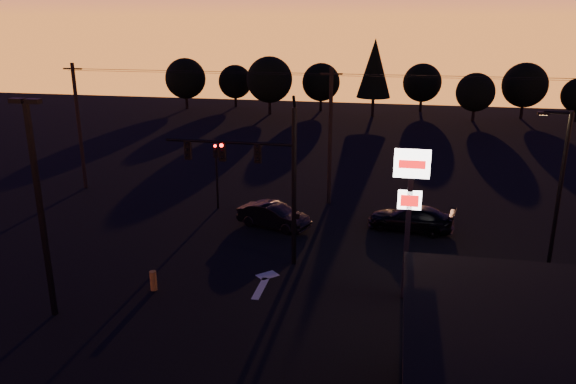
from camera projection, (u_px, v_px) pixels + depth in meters
The scene contains 22 objects.
ground at pixel (244, 298), 25.23m from camera, with size 120.00×120.00×0.00m, color black.
lane_arrow at pixel (264, 282), 26.69m from camera, with size 1.20×3.10×0.01m.
traffic_signal_mast at pixel (262, 169), 27.49m from camera, with size 6.79×0.52×8.58m.
secondary_signal at pixel (216, 166), 36.04m from camera, with size 0.30×0.31×4.35m.
parking_lot_light at pixel (39, 196), 22.24m from camera, with size 1.25×0.30×9.14m.
pylon_sign at pixel (410, 193), 23.84m from camera, with size 1.50×0.28×6.80m.
streetlight at pixel (558, 186), 26.43m from camera, with size 1.55×0.35×8.00m.
utility_pole_0 at pixel (79, 126), 39.93m from camera, with size 1.40×0.26×9.00m.
utility_pole_1 at pixel (330, 136), 36.56m from camera, with size 1.40×0.26×9.00m.
power_wires at pixel (332, 74), 35.36m from camera, with size 36.00×1.22×0.07m.
bollard at pixel (153, 281), 25.79m from camera, with size 0.31×0.31×0.94m, color #AA711F.
tree_0 at pixel (185, 78), 74.88m from camera, with size 5.36×5.36×6.74m.
tree_1 at pixel (235, 82), 76.75m from camera, with size 4.54×4.54×5.71m.
tree_2 at pixel (269, 80), 70.67m from camera, with size 5.77×5.78×7.26m.
tree_3 at pixel (321, 82), 73.47m from camera, with size 4.95×4.95×6.22m.
tree_4 at pixel (374, 68), 68.70m from camera, with size 4.18×4.18×9.50m.
tree_5 at pixel (422, 83), 72.90m from camera, with size 4.95×4.95×6.22m.
tree_6 at pixel (475, 92), 66.26m from camera, with size 4.54×4.54×5.71m.
tree_7 at pixel (525, 85), 67.76m from camera, with size 5.36×5.36×6.74m.
car_mid at pixel (274, 215), 33.43m from camera, with size 1.54×4.40×1.45m, color black.
car_right at pixel (411, 218), 32.99m from camera, with size 2.03×4.99×1.45m, color black.
suv_parked at pixel (500, 340), 20.56m from camera, with size 2.50×5.41×1.50m, color black.
Camera 1 is at (6.37, -21.80, 12.13)m, focal length 35.00 mm.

